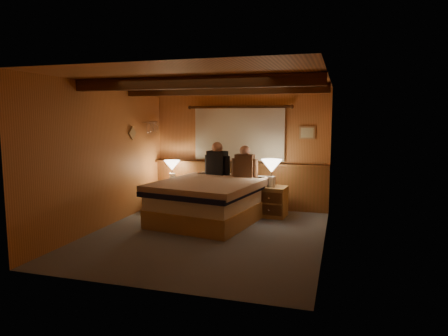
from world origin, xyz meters
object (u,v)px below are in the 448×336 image
at_px(bed, 211,200).
at_px(lamp_right, 272,168).
at_px(person_right, 245,164).
at_px(person_left, 217,161).
at_px(nightstand_right, 272,202).
at_px(lamp_left, 172,167).
at_px(duffel_bag, 164,202).
at_px(nightstand_left, 171,194).

bearing_deg(bed, lamp_right, 40.63).
bearing_deg(person_right, person_left, 166.39).
xyz_separation_m(nightstand_right, person_left, (-1.14, 0.19, 0.70)).
distance_m(bed, person_right, 0.97).
xyz_separation_m(lamp_left, duffel_bag, (-0.02, -0.36, -0.67)).
height_order(nightstand_left, lamp_left, lamp_left).
height_order(nightstand_left, person_left, person_left).
xyz_separation_m(lamp_right, person_left, (-1.12, 0.21, 0.06)).
distance_m(nightstand_right, lamp_left, 2.20).
height_order(nightstand_left, duffel_bag, nightstand_left).
height_order(bed, person_left, person_left).
relative_size(nightstand_left, duffel_bag, 1.02).
distance_m(nightstand_right, person_left, 1.35).
relative_size(bed, lamp_right, 4.63).
height_order(nightstand_right, person_right, person_right).
bearing_deg(duffel_bag, bed, -18.75).
height_order(person_left, duffel_bag, person_left).
xyz_separation_m(bed, duffel_bag, (-1.13, 0.46, -0.21)).
relative_size(nightstand_right, duffel_bag, 1.01).
xyz_separation_m(lamp_right, duffel_bag, (-2.11, -0.13, -0.75)).
height_order(bed, duffel_bag, bed).
xyz_separation_m(bed, nightstand_right, (1.00, 0.61, -0.09)).
distance_m(lamp_right, person_right, 0.52).
height_order(nightstand_right, lamp_right, lamp_right).
distance_m(nightstand_right, person_right, 0.87).
distance_m(bed, lamp_right, 1.27).
bearing_deg(nightstand_right, person_left, 175.04).
bearing_deg(nightstand_right, person_right, -176.34).
xyz_separation_m(nightstand_left, person_right, (1.60, -0.16, 0.70)).
distance_m(lamp_right, duffel_bag, 2.25).
height_order(lamp_left, person_right, person_right).
bearing_deg(nightstand_right, bed, -144.49).
height_order(lamp_left, lamp_right, lamp_right).
distance_m(nightstand_right, duffel_bag, 2.14).
xyz_separation_m(bed, person_right, (0.47, 0.61, 0.59)).
height_order(lamp_left, person_left, person_left).
bearing_deg(nightstand_left, nightstand_right, 7.47).
bearing_deg(person_right, nightstand_left, 177.20).
distance_m(lamp_left, lamp_right, 2.11).
relative_size(lamp_left, lamp_right, 0.84).
distance_m(lamp_left, person_right, 1.60).
height_order(nightstand_right, person_left, person_left).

